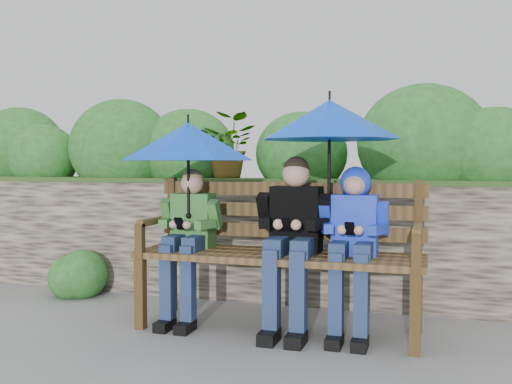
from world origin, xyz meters
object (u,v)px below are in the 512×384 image
(boy_left, at_px, (188,234))
(umbrella_left, at_px, (188,142))
(boy_right, at_px, (353,233))
(boy_middle, at_px, (293,232))
(umbrella_right, at_px, (329,120))
(park_bench, at_px, (281,243))

(boy_left, relative_size, umbrella_left, 1.14)
(boy_left, distance_m, boy_right, 1.19)
(boy_middle, xyz_separation_m, boy_right, (0.41, 0.02, 0.01))
(umbrella_left, distance_m, umbrella_right, 1.03)
(park_bench, height_order, umbrella_left, umbrella_left)
(umbrella_right, bearing_deg, boy_right, -14.90)
(boy_middle, xyz_separation_m, umbrella_left, (-0.78, 0.02, 0.63))
(boy_right, bearing_deg, umbrella_left, -179.87)
(boy_middle, xyz_separation_m, umbrella_right, (0.23, 0.07, 0.77))
(boy_right, bearing_deg, park_bench, 171.29)
(boy_middle, distance_m, umbrella_right, 0.80)
(boy_right, bearing_deg, umbrella_right, 165.10)
(umbrella_left, bearing_deg, boy_right, 0.13)
(umbrella_left, relative_size, umbrella_right, 1.03)
(park_bench, relative_size, boy_middle, 1.64)
(boy_left, height_order, umbrella_left, umbrella_left)
(boy_right, height_order, umbrella_left, umbrella_left)
(park_bench, height_order, boy_left, boy_left)
(boy_right, xyz_separation_m, umbrella_left, (-1.19, -0.00, 0.62))
(boy_middle, bearing_deg, umbrella_left, 178.75)
(boy_left, distance_m, umbrella_left, 0.67)
(boy_left, bearing_deg, park_bench, 7.53)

